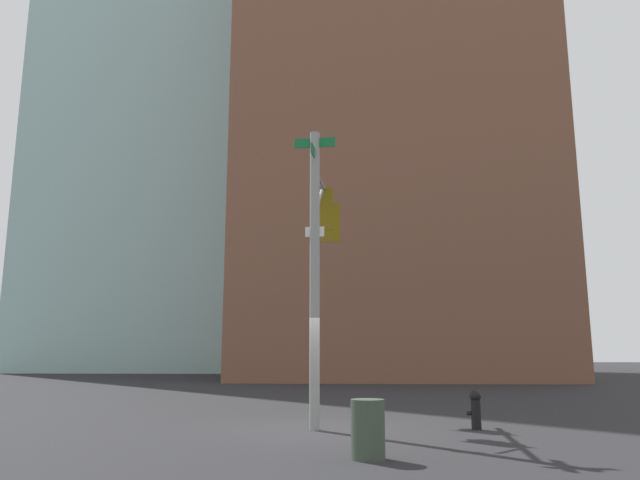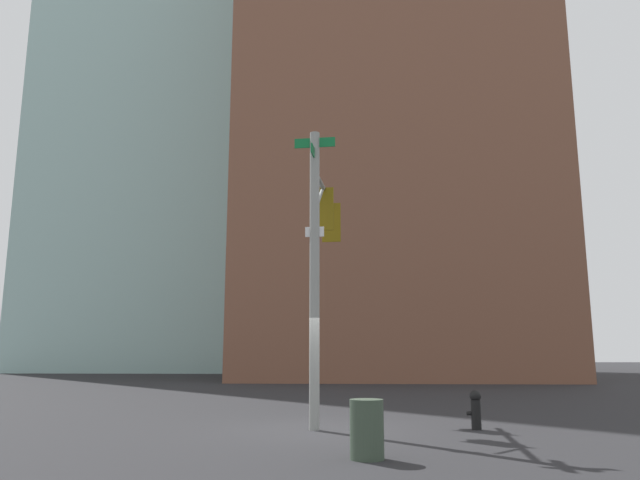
% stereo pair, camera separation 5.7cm
% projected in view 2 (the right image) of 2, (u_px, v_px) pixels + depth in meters
% --- Properties ---
extents(ground_plane, '(200.00, 200.00, 0.00)m').
position_uv_depth(ground_plane, '(320.00, 429.00, 13.59)').
color(ground_plane, '#262628').
extents(signal_pole_assembly, '(1.07, 4.95, 7.01)m').
position_uv_depth(signal_pole_assembly, '(322.00, 239.00, 15.51)').
color(signal_pole_assembly, gray).
rests_on(signal_pole_assembly, ground_plane).
extents(fire_hydrant, '(0.34, 0.26, 0.87)m').
position_uv_depth(fire_hydrant, '(476.00, 408.00, 13.59)').
color(fire_hydrant, black).
rests_on(fire_hydrant, ground_plane).
extents(litter_bin, '(0.56, 0.56, 0.95)m').
position_uv_depth(litter_bin, '(367.00, 429.00, 9.83)').
color(litter_bin, '#384738').
rests_on(litter_bin, ground_plane).
extents(building_brick_nearside, '(20.62, 16.72, 43.95)m').
position_uv_depth(building_brick_nearside, '(389.00, 81.00, 45.44)').
color(building_brick_nearside, brown).
rests_on(building_brick_nearside, ground_plane).
extents(building_brick_midblock, '(19.70, 19.59, 40.08)m').
position_uv_depth(building_brick_midblock, '(301.00, 184.00, 66.34)').
color(building_brick_midblock, '#845B47').
rests_on(building_brick_midblock, ground_plane).
extents(building_glass_tower, '(28.71, 25.82, 63.05)m').
position_uv_depth(building_glass_tower, '(213.00, 85.00, 67.85)').
color(building_glass_tower, '#9EC6C1').
rests_on(building_glass_tower, ground_plane).
extents(building_brick_farside, '(19.88, 14.04, 45.96)m').
position_uv_depth(building_brick_farside, '(174.00, 182.00, 75.96)').
color(building_brick_farside, brown).
rests_on(building_brick_farside, ground_plane).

